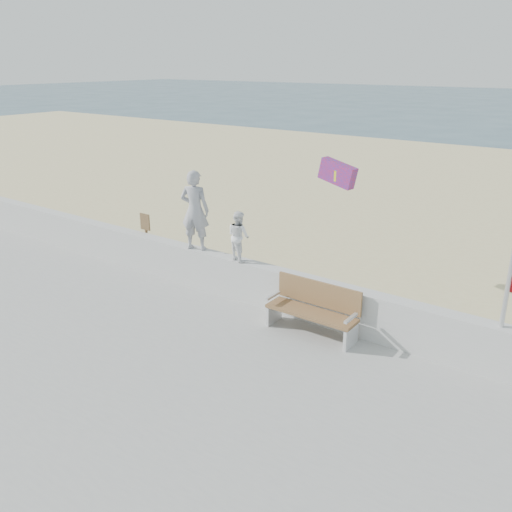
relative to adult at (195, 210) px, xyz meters
name	(u,v)px	position (x,y,z in m)	size (l,w,h in m)	color
ground	(193,346)	(1.64, -2.00, -1.99)	(220.00, 220.00, 0.00)	#2D4B5A
sand	(383,231)	(1.64, 7.00, -1.95)	(90.00, 40.00, 0.08)	beige
seawall	(254,283)	(1.64, 0.00, -1.36)	(30.00, 0.35, 0.90)	silver
adult	(195,210)	(0.00, 0.00, 0.00)	(0.67, 0.44, 1.83)	#9E9EA4
child	(239,236)	(1.23, 0.00, -0.37)	(0.53, 0.41, 1.09)	white
bench	(314,308)	(3.39, -0.45, -1.31)	(1.80, 0.57, 1.00)	olive
parafoil_kite	(339,174)	(2.27, 2.48, 0.70)	(1.00, 0.38, 0.67)	red
sign	(146,236)	(-1.95, 0.27, -1.05)	(0.32, 0.07, 1.46)	brown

